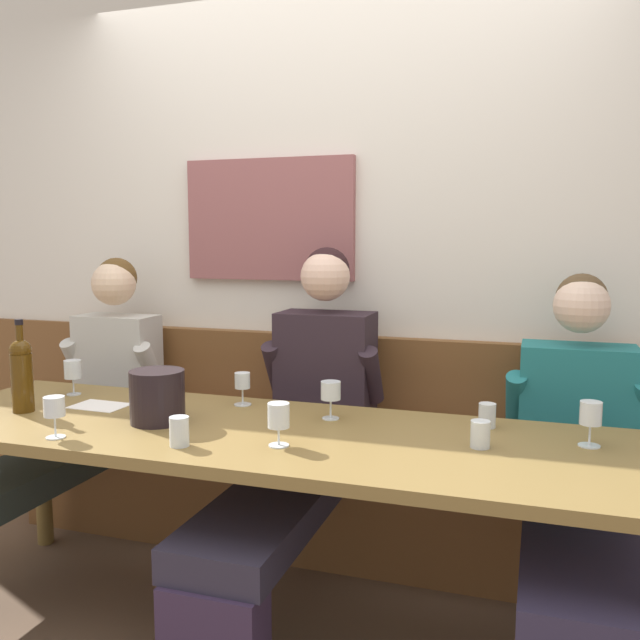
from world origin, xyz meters
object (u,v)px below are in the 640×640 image
at_px(wine_glass_left_end, 331,393).
at_px(wine_glass_mid_right, 54,409).
at_px(person_right_seat, 72,411).
at_px(water_tumbler_left, 179,431).
at_px(wine_glass_right_end, 279,417).
at_px(wine_bottle_amber_mid, 22,373).
at_px(dining_table, 259,449).
at_px(water_tumbler_center, 480,434).
at_px(wall_bench, 322,486).
at_px(wine_glass_center_front, 73,371).
at_px(water_tumbler_right, 487,415).
at_px(wine_glass_by_bottle, 591,415).
at_px(ice_bucket, 157,396).
at_px(wine_glass_center_rear, 242,383).
at_px(person_center_right_seat, 301,424).
at_px(person_center_left_seat, 580,466).

height_order(wine_glass_left_end, wine_glass_mid_right, same).
distance_m(person_right_seat, water_tumbler_left, 1.07).
bearing_deg(wine_glass_right_end, wine_bottle_amber_mid, 175.33).
xyz_separation_m(dining_table, water_tumbler_center, (0.74, 0.03, 0.12)).
bearing_deg(wall_bench, wine_glass_center_front, -152.90).
xyz_separation_m(wall_bench, wine_glass_center_front, (-0.93, -0.48, 0.56)).
xyz_separation_m(dining_table, water_tumbler_right, (0.74, 0.26, 0.11)).
height_order(dining_table, wine_glass_by_bottle, wine_glass_by_bottle).
bearing_deg(ice_bucket, wall_bench, 63.05).
bearing_deg(ice_bucket, water_tumbler_right, 15.17).
bearing_deg(wine_glass_center_rear, person_center_right_seat, 21.24).
xyz_separation_m(wine_bottle_amber_mid, wine_glass_mid_right, (0.34, -0.24, -0.05)).
distance_m(wine_glass_center_front, water_tumbler_center, 1.68).
xyz_separation_m(water_tumbler_left, water_tumbler_right, (0.90, 0.52, -0.00)).
bearing_deg(wine_glass_center_rear, water_tumbler_left, -86.81).
distance_m(person_right_seat, water_tumbler_right, 1.79).
distance_m(person_right_seat, wine_glass_left_end, 1.26).
xyz_separation_m(dining_table, wine_bottle_amber_mid, (-0.93, -0.07, 0.22)).
xyz_separation_m(person_center_left_seat, wine_bottle_amber_mid, (-1.98, -0.40, 0.28)).
bearing_deg(water_tumbler_right, wine_glass_right_end, -145.32).
bearing_deg(wine_glass_left_end, wine_glass_center_rear, 167.70).
relative_size(wall_bench, wine_glass_left_end, 20.85).
bearing_deg(water_tumbler_right, dining_table, -160.34).
distance_m(person_right_seat, ice_bucket, 0.79).
bearing_deg(wall_bench, ice_bucket, -116.95).
relative_size(person_center_left_seat, wine_glass_left_end, 9.17).
xyz_separation_m(person_center_right_seat, wine_glass_center_front, (-0.95, -0.15, 0.18)).
distance_m(wine_glass_by_bottle, wine_glass_center_front, 1.99).
bearing_deg(person_center_right_seat, wine_glass_right_end, -77.84).
height_order(wine_glass_center_front, wine_glass_right_end, wine_glass_center_front).
distance_m(wall_bench, person_center_left_seat, 1.16).
distance_m(wine_glass_center_rear, water_tumbler_center, 0.96).
height_order(person_right_seat, person_center_right_seat, person_center_right_seat).
distance_m(person_right_seat, wine_glass_center_front, 0.26).
bearing_deg(person_center_left_seat, wine_glass_by_bottle, -86.40).
bearing_deg(water_tumbler_right, wine_glass_center_rear, 178.93).
distance_m(ice_bucket, water_tumbler_left, 0.30).
distance_m(water_tumbler_left, water_tumbler_right, 1.04).
bearing_deg(dining_table, wine_glass_by_bottle, 7.91).
distance_m(person_center_right_seat, wine_glass_right_end, 0.56).
height_order(wine_glass_right_end, water_tumbler_center, wine_glass_right_end).
distance_m(person_right_seat, person_center_right_seat, 1.06).
bearing_deg(wine_glass_center_front, water_tumbler_right, 1.59).
bearing_deg(water_tumbler_center, wine_glass_center_rear, 164.66).
bearing_deg(wine_glass_mid_right, ice_bucket, 50.63).
height_order(person_right_seat, wine_glass_right_end, person_right_seat).
distance_m(wine_glass_by_bottle, wine_glass_left_end, 0.87).
height_order(wine_bottle_amber_mid, wine_glass_right_end, wine_bottle_amber_mid).
bearing_deg(wall_bench, wine_glass_left_end, -68.55).
height_order(wine_bottle_amber_mid, wine_glass_mid_right, wine_bottle_amber_mid).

